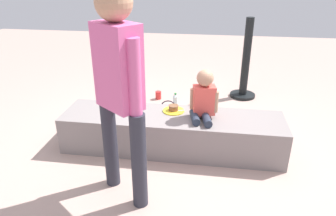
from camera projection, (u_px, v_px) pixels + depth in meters
name	position (u px, v px, depth m)	size (l,w,h in m)	color
ground_plane	(172.00, 148.00, 3.27)	(12.00, 12.00, 0.00)	tan
concrete_ledge	(172.00, 132.00, 3.19)	(2.21, 0.55, 0.37)	gray
child_seated	(204.00, 98.00, 2.99)	(0.28, 0.33, 0.48)	#262F40
adult_standing	(119.00, 81.00, 2.22)	(0.41, 0.36, 1.65)	#282934
cake_plate	(173.00, 109.00, 3.20)	(0.22, 0.22, 0.07)	yellow
gift_bag	(202.00, 109.00, 3.79)	(0.24, 0.09, 0.35)	gold
railing_post	(245.00, 69.00, 4.39)	(0.36, 0.36, 1.12)	black
water_bottle_near_gift	(125.00, 109.00, 3.91)	(0.07, 0.07, 0.22)	silver
water_bottle_far_side	(175.00, 101.00, 4.14)	(0.06, 0.06, 0.22)	silver
party_cup_red	(158.00, 95.00, 4.45)	(0.08, 0.08, 0.11)	red
handbag_black_leather	(168.00, 115.00, 3.74)	(0.26, 0.14, 0.30)	black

